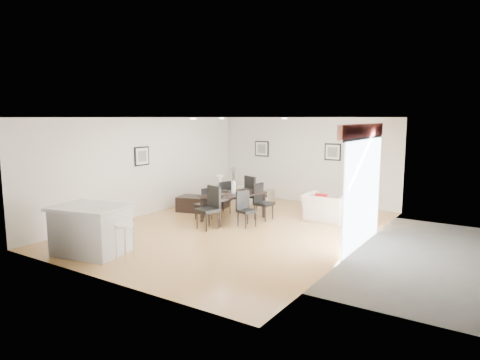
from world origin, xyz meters
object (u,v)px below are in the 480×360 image
Objects in this scene: dining_chair_wnear at (205,202)px; dining_table at (234,196)px; sofa at (242,193)px; side_table at (220,198)px; dining_chair_efar at (261,199)px; bar_stool at (124,230)px; dining_chair_head at (210,205)px; dining_chair_foot at (253,192)px; coffee_table at (197,204)px; kitchen_island at (91,229)px; armchair at (326,207)px; dining_chair_wfar at (224,196)px; dining_chair_enear at (245,207)px.

dining_table is at bearing 136.58° from dining_chair_wnear.
sofa is at bearing -158.05° from dining_chair_wnear.
side_table is at bearing 152.50° from dining_table.
dining_chair_efar is 4.38m from bar_stool.
dining_chair_wnear is 0.88m from dining_chair_head.
dining_table is 0.75m from dining_chair_efar.
dining_chair_efar is (1.21, 0.87, 0.05)m from dining_chair_wnear.
dining_chair_foot reaches higher than sofa.
coffee_table is 1.48× the size of bar_stool.
dining_chair_head is 0.65× the size of kitchen_island.
dining_table is at bearing -24.67° from coffee_table.
dining_table is 1.17× the size of kitchen_island.
dining_chair_wfar is at bearing 16.54° from armchair.
sofa is 2.48m from dining_table.
side_table is at bearing -148.11° from dining_chair_wnear.
dining_table is 2.53× the size of bar_stool.
dining_chair_wnear is at bearing 151.23° from dining_chair_head.
dining_chair_wnear is 0.83× the size of dining_chair_foot.
dining_chair_enear is at bearing 56.08° from kitchen_island.
kitchen_island is at bearing -90.56° from dining_chair_head.
dining_chair_efar reaches higher than dining_chair_enear.
side_table is (-1.15, -0.01, -0.30)m from dining_chair_foot.
kitchen_island is at bearing 79.58° from sofa.
armchair is 1.13× the size of dining_chair_efar.
dining_chair_efar is (1.73, -1.75, 0.25)m from sofa.
side_table is (-0.05, -1.14, -0.00)m from sofa.
dining_chair_foot is 1.43× the size of bar_stool.
dining_chair_foot is (0.57, 0.65, 0.06)m from dining_chair_wfar.
dining_chair_head reaches higher than kitchen_island.
dining_chair_foot is at bearing 42.82° from dining_chair_enear.
dining_chair_wfar is at bearing 100.24° from bar_stool.
bar_stool is at bearing 179.42° from dining_chair_efar.
dining_chair_wfar is at bearing 75.55° from dining_chair_enear.
dining_chair_enear is 1.20× the size of bar_stool.
dining_chair_wfar is 0.90m from side_table.
kitchen_island is at bearing -95.71° from coffee_table.
dining_chair_head is 2.10m from dining_chair_foot.
dining_chair_foot is (-2.14, -0.18, 0.23)m from armchair.
armchair is 3.68m from coffee_table.
dining_table reaches higher than coffee_table.
coffee_table is at bearing 14.85° from armchair.
dining_chair_efar is (-0.01, 0.83, 0.05)m from dining_chair_enear.
side_table is 0.77× the size of bar_stool.
dining_chair_foot reaches higher than armchair.
dining_chair_wfar reaches higher than sofa.
dining_chair_wfar is 1.46m from dining_chair_enear.
dining_chair_efar is at bearing 27.41° from armchair.
dining_chair_enear is 0.85× the size of dining_chair_head.
dining_chair_efar is at bearing -9.60° from coffee_table.
bar_stool is at bearing -74.69° from side_table.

